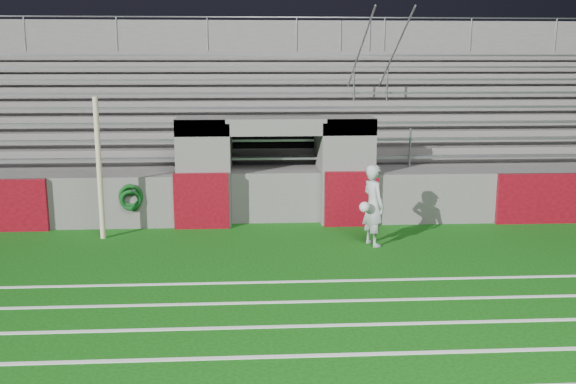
{
  "coord_description": "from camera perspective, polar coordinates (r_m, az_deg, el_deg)",
  "views": [
    {
      "loc": [
        -0.64,
        -12.06,
        3.94
      ],
      "look_at": [
        0.2,
        1.8,
        1.1
      ],
      "focal_mm": 40.0,
      "sensor_mm": 36.0,
      "label": 1
    }
  ],
  "objects": [
    {
      "name": "hose_coil",
      "position": [
        15.58,
        -13.8,
        -0.5
      ],
      "size": [
        0.58,
        0.15,
        0.64
      ],
      "color": "#0C4013",
      "rests_on": "ground"
    },
    {
      "name": "goalkeeper_with_ball",
      "position": [
        13.95,
        7.59,
        -1.18
      ],
      "size": [
        0.67,
        0.76,
        1.78
      ],
      "color": "#A0A4A9",
      "rests_on": "ground"
    },
    {
      "name": "ground",
      "position": [
        12.71,
        -0.41,
        -6.51
      ],
      "size": [
        90.0,
        90.0,
        0.0
      ],
      "primitive_type": "plane",
      "color": "#0E4C0C",
      "rests_on": "ground"
    },
    {
      "name": "stadium_structure",
      "position": [
        20.19,
        -1.62,
        4.58
      ],
      "size": [
        26.0,
        8.48,
        5.42
      ],
      "color": "#575553",
      "rests_on": "ground"
    },
    {
      "name": "field_post",
      "position": [
        14.85,
        -16.44,
        1.99
      ],
      "size": [
        0.12,
        0.12,
        3.19
      ],
      "primitive_type": "cylinder",
      "color": "beige",
      "rests_on": "ground"
    }
  ]
}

